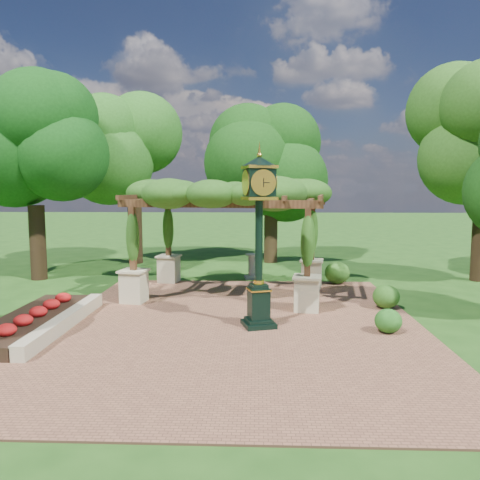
{
  "coord_description": "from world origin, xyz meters",
  "views": [
    {
      "loc": [
        0.52,
        -11.43,
        3.76
      ],
      "look_at": [
        0.0,
        2.5,
        2.2
      ],
      "focal_mm": 35.0,
      "sensor_mm": 36.0,
      "label": 1
    }
  ],
  "objects": [
    {
      "name": "shrub_mid",
      "position": [
        4.52,
        2.92,
        0.41
      ],
      "size": [
        0.84,
        0.84,
        0.73
      ],
      "primitive_type": "ellipsoid",
      "rotation": [
        0.0,
        0.0,
        0.04
      ],
      "color": "#265417",
      "rests_on": "brick_plaza"
    },
    {
      "name": "shrub_front",
      "position": [
        3.9,
        0.43,
        0.35
      ],
      "size": [
        0.81,
        0.81,
        0.62
      ],
      "primitive_type": "ellipsoid",
      "rotation": [
        0.0,
        0.0,
        0.19
      ],
      "color": "#205819",
      "rests_on": "brick_plaza"
    },
    {
      "name": "sundial",
      "position": [
        0.29,
        7.76,
        0.45
      ],
      "size": [
        0.66,
        0.66,
        1.03
      ],
      "rotation": [
        0.0,
        0.0,
        0.17
      ],
      "color": "#999991",
      "rests_on": "ground"
    },
    {
      "name": "tree_north",
      "position": [
        1.2,
        12.07,
        4.98
      ],
      "size": [
        4.17,
        4.17,
        7.26
      ],
      "color": "#392816",
      "rests_on": "ground"
    },
    {
      "name": "tree_west_near",
      "position": [
        -8.48,
        7.27,
        5.4
      ],
      "size": [
        4.25,
        4.25,
        7.87
      ],
      "color": "#302013",
      "rests_on": "ground"
    },
    {
      "name": "ground",
      "position": [
        0.0,
        0.0,
        0.0
      ],
      "size": [
        120.0,
        120.0,
        0.0
      ],
      "primitive_type": "plane",
      "color": "#1E4714",
      "rests_on": "ground"
    },
    {
      "name": "shrub_back",
      "position": [
        3.64,
        6.66,
        0.47
      ],
      "size": [
        1.18,
        1.18,
        0.86
      ],
      "primitive_type": "ellipsoid",
      "rotation": [
        0.0,
        0.0,
        0.28
      ],
      "color": "#2F631C",
      "rests_on": "brick_plaza"
    },
    {
      "name": "brick_plaza",
      "position": [
        0.0,
        1.0,
        0.02
      ],
      "size": [
        10.0,
        12.0,
        0.04
      ],
      "primitive_type": "cube",
      "color": "brown",
      "rests_on": "ground"
    },
    {
      "name": "tree_west_far",
      "position": [
        -5.59,
        11.61,
        5.87
      ],
      "size": [
        3.95,
        3.95,
        8.57
      ],
      "color": "#2F2012",
      "rests_on": "ground"
    },
    {
      "name": "pedestal_clock",
      "position": [
        0.56,
        0.87,
        2.77
      ],
      "size": [
        1.14,
        1.14,
        4.63
      ],
      "rotation": [
        0.0,
        0.0,
        0.29
      ],
      "color": "black",
      "rests_on": "brick_plaza"
    },
    {
      "name": "border_wall",
      "position": [
        -4.6,
        0.5,
        0.2
      ],
      "size": [
        0.35,
        5.0,
        0.4
      ],
      "primitive_type": "cube",
      "color": "#C6B793",
      "rests_on": "ground"
    },
    {
      "name": "flower_bed",
      "position": [
        -5.5,
        0.5,
        0.18
      ],
      "size": [
        1.5,
        5.0,
        0.36
      ],
      "primitive_type": "cube",
      "color": "red",
      "rests_on": "ground"
    },
    {
      "name": "pergola",
      "position": [
        -0.48,
        4.65,
        3.35
      ],
      "size": [
        7.05,
        5.02,
        4.09
      ],
      "rotation": [
        0.0,
        0.0,
        -0.16
      ],
      "color": "beige",
      "rests_on": "brick_plaza"
    }
  ]
}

